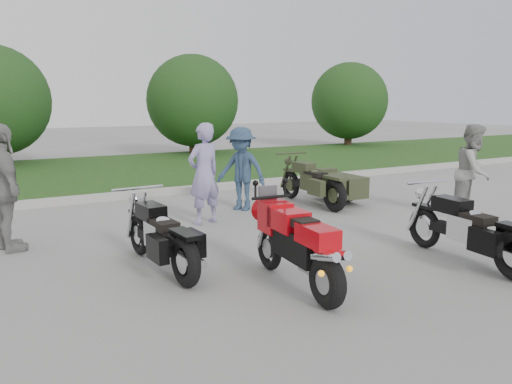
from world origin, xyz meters
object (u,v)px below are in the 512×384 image
person_stripe (204,174)px  cruiser_left (163,240)px  cruiser_sidecar (329,185)px  person_denim (241,169)px  sportbike_red (297,243)px  person_back (5,188)px  cruiser_right (472,233)px  person_grey (473,171)px

person_stripe → cruiser_left: bearing=40.4°
cruiser_sidecar → person_stripe: person_stripe is taller
cruiser_left → person_stripe: 2.61m
person_denim → person_stripe: bearing=-90.1°
sportbike_red → person_back: size_ratio=1.05×
cruiser_right → person_back: person_back is taller
sportbike_red → cruiser_right: 2.55m
cruiser_right → cruiser_sidecar: (0.91, 4.17, -0.02)m
sportbike_red → person_denim: size_ratio=1.18×
person_denim → person_back: size_ratio=0.90×
cruiser_left → cruiser_sidecar: (4.56, 2.37, -0.01)m
sportbike_red → cruiser_sidecar: size_ratio=0.86×
cruiser_right → person_stripe: (-2.13, 3.88, 0.47)m
person_grey → person_denim: 4.40m
sportbike_red → cruiser_sidecar: bearing=52.7°
person_stripe → person_back: bearing=-11.6°
cruiser_sidecar → sportbike_red: bearing=-131.2°
person_back → person_denim: bearing=-90.1°
person_grey → person_back: bearing=145.4°
person_grey → cruiser_left: bearing=159.8°
sportbike_red → cruiser_right: size_ratio=0.89×
person_stripe → person_denim: bearing=-161.8°
sportbike_red → person_denim: 4.39m
cruiser_sidecar → person_grey: person_grey is taller
cruiser_right → person_stripe: 4.45m
cruiser_sidecar → person_grey: bearing=-55.4°
cruiser_sidecar → person_grey: size_ratio=1.29×
cruiser_right → person_denim: person_denim is taller
cruiser_right → person_grey: 3.08m
cruiser_right → cruiser_sidecar: bearing=83.9°
cruiser_left → cruiser_right: cruiser_right is taller
cruiser_right → person_back: 6.52m
cruiser_sidecar → person_back: (-6.20, -0.39, 0.52)m
sportbike_red → person_denim: bearing=75.3°
sportbike_red → cruiser_sidecar: sportbike_red is taller
cruiser_right → person_stripe: size_ratio=1.22×
cruiser_right → person_back: (-5.29, 3.78, 0.50)m
sportbike_red → cruiser_left: (-1.14, 1.35, -0.13)m
person_stripe → person_grey: bearing=142.5°
sportbike_red → person_grey: bearing=20.9°
cruiser_left → person_back: person_back is taller
person_stripe → person_denim: (1.12, 0.69, -0.07)m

